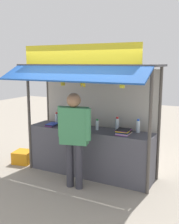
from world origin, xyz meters
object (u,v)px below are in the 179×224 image
Objects in this scene: vendor_person at (74,132)px; plastic_crate at (23,157)px; water_bottle_back_left at (57,118)px; water_bottle_front_left at (138,126)px; banana_bunch_inner_left at (63,81)px; magazine_stack_right at (52,125)px; water_bottle_far_left at (97,125)px; magazine_stack_left at (124,132)px; banana_bunch_rightmost at (83,82)px; water_bottle_front_right at (117,124)px; magazine_stack_rear_center at (75,127)px; banana_bunch_inner_right at (122,83)px.

plastic_crate is at bearing 148.51° from vendor_person.
water_bottle_front_left reaches higher than water_bottle_back_left.
magazine_stack_right is at bearing 148.43° from banana_bunch_inner_left.
water_bottle_far_left is 0.71× the size of magazine_stack_left.
banana_bunch_rightmost is at bearing -104.48° from water_bottle_far_left.
vendor_person is at bearing -41.47° from water_bottle_back_left.
magazine_stack_left is at bearing 1.63° from magazine_stack_right.
banana_bunch_inner_left is at bearing -163.40° from magazine_stack_left.
water_bottle_front_right is at bearing 132.85° from magazine_stack_left.
water_bottle_front_right is 0.85m from magazine_stack_rear_center.
banana_bunch_inner_right is 1.22m from vendor_person.
water_bottle_back_left is at bearing 172.19° from magazine_stack_left.
water_bottle_back_left reaches higher than magazine_stack_rear_center.
water_bottle_front_left is at bearing 50.22° from magazine_stack_left.
banana_bunch_inner_left is 0.69× the size of plastic_crate.
water_bottle_back_left is 0.87× the size of magazine_stack_right.
magazine_stack_right is 1.94m from banana_bunch_inner_right.
water_bottle_far_left is 0.59m from magazine_stack_left.
plastic_crate is at bearing -157.92° from water_bottle_back_left.
banana_bunch_inner_right is (0.08, -0.33, 0.93)m from magazine_stack_left.
vendor_person is (0.29, -0.53, 0.06)m from magazine_stack_rear_center.
water_bottle_front_right is 0.93× the size of banana_bunch_rightmost.
banana_bunch_inner_right is at bearing -9.77° from magazine_stack_right.
magazine_stack_left is 1.09× the size of banana_bunch_rightmost.
banana_bunch_inner_right is (0.66, -0.39, 0.87)m from water_bottle_far_left.
banana_bunch_rightmost reaches higher than water_bottle_front_right.
banana_bunch_rightmost reaches higher than water_bottle_back_left.
banana_bunch_rightmost is at bearing 68.18° from vendor_person.
magazine_stack_left is (-0.20, -0.24, -0.08)m from water_bottle_front_left.
water_bottle_front_left is at bearing 13.13° from water_bottle_far_left.
water_bottle_back_left is 1.07× the size of water_bottle_far_left.
banana_bunch_inner_right is (1.20, 0.00, 0.00)m from banana_bunch_inner_left.
banana_bunch_inner_right is (1.74, -0.56, 0.86)m from water_bottle_back_left.
magazine_stack_left is 1.19m from banana_bunch_rightmost.
banana_bunch_inner_left is at bearing -31.57° from magazine_stack_right.
magazine_stack_right is 1.34m from banana_bunch_rightmost.
banana_bunch_inner_left is (-1.12, -0.33, 0.93)m from magazine_stack_left.
magazine_stack_left is (1.66, -0.23, -0.07)m from water_bottle_back_left.
water_bottle_far_left is 0.89× the size of magazine_stack_rear_center.
water_bottle_front_right reaches higher than water_bottle_front_left.
magazine_stack_right is 0.69× the size of plastic_crate.
banana_bunch_inner_right is at bearing -76.50° from magazine_stack_left.
banana_bunch_rightmost is (-0.88, -0.58, 0.84)m from water_bottle_front_left.
water_bottle_back_left is at bearing -179.43° from water_bottle_front_right.
banana_bunch_inner_right reaches higher than water_bottle_front_left.
magazine_stack_right reaches higher than plastic_crate.
magazine_stack_left is 0.18× the size of vendor_person.
water_bottle_back_left is at bearing 150.16° from banana_bunch_rightmost.
water_bottle_back_left is at bearing 162.14° from banana_bunch_inner_right.
banana_bunch_inner_right is at bearing 4.71° from vendor_person.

